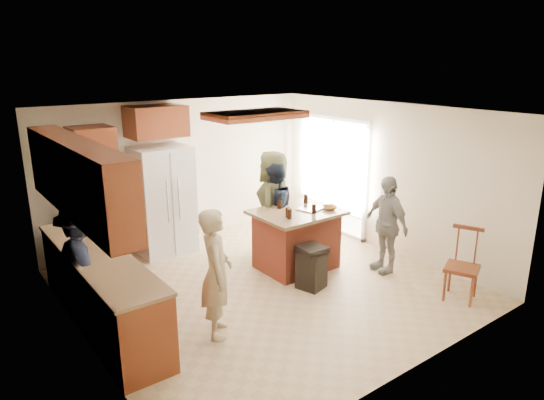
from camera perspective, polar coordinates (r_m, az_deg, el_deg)
room_shell at (r=10.84m, az=12.87°, el=3.61°), size 8.00×5.20×5.00m
person_front_left at (r=5.68m, az=-6.58°, el=-8.58°), size 0.64×0.70×1.56m
person_behind_left at (r=7.80m, az=0.18°, el=-1.35°), size 0.92×0.83×1.60m
person_behind_right at (r=7.91m, az=0.17°, el=-0.50°), size 1.02×0.97×1.76m
person_side_right at (r=7.55m, az=13.28°, el=-2.78°), size 0.59×0.94×1.50m
person_counter at (r=6.22m, az=-21.22°, el=-7.22°), size 0.61×1.08×1.60m
left_cabinetry at (r=6.16m, az=-20.36°, el=-5.76°), size 0.64×3.00×2.30m
back_wall_units at (r=7.94m, az=-18.26°, el=2.48°), size 1.80×0.60×2.45m
refrigerator at (r=8.26m, az=-12.67°, el=-0.03°), size 0.90×0.76×1.80m
kitchen_island at (r=7.55m, az=2.89°, el=-4.59°), size 1.28×1.03×0.93m
island_items at (r=7.43m, az=4.49°, el=-0.91°), size 0.96×0.68×0.15m
trash_bin at (r=6.97m, az=4.68°, el=-7.84°), size 0.42×0.42×0.63m
spindle_chair at (r=7.08m, az=21.48°, el=-7.41°), size 0.55×0.55×0.99m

